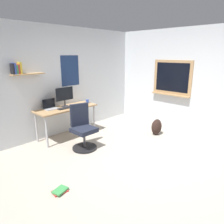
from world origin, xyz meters
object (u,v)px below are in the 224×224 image
Objects in this scene: desk at (66,111)px; monitor_primary at (65,95)px; coffee_mug at (87,101)px; backpack at (157,127)px; laptop at (50,107)px; keyboard at (65,108)px; computer_mouse at (75,106)px; book_stack_on_floor at (60,191)px; office_chair at (83,130)px.

desk is 3.16× the size of monitor_primary.
coffee_mug is 0.23× the size of backpack.
backpack is (1.61, -1.50, -0.46)m from desk.
laptop is at bearing 172.50° from monitor_primary.
monitor_primary is at bearing 68.07° from desk.
computer_mouse is (0.28, 0.00, 0.01)m from keyboard.
computer_mouse is 0.26× the size of backpack.
book_stack_on_floor is (-1.54, -1.66, -0.72)m from computer_mouse.
coffee_mug is 1.87m from backpack.
coffee_mug is at bearing 40.98° from book_stack_on_floor.
keyboard is 0.28m from computer_mouse.
monitor_primary is 0.33m from keyboard.
monitor_primary is 5.04× the size of coffee_mug.
monitor_primary is at bearing 53.01° from book_stack_on_floor.
office_chair reaches higher than keyboard.
laptop is at bearing 157.11° from desk.
monitor_primary reaches higher than laptop.
laptop is 0.67× the size of monitor_primary.
laptop is 3.37× the size of coffee_mug.
desk is 15.93× the size of coffee_mug.
monitor_primary is 1.93× the size of book_stack_on_floor.
coffee_mug is (0.71, 0.05, 0.04)m from keyboard.
backpack is (1.41, -1.43, -0.55)m from computer_mouse.
desk is at bearing -111.93° from monitor_primary.
monitor_primary is 2.38m from backpack.
coffee_mug is at bearing -9.46° from laptop.
computer_mouse is at bearing -173.31° from coffee_mug.
monitor_primary is 0.35m from computer_mouse.
laptop is 0.98m from coffee_mug.
keyboard is (0.26, -0.21, -0.04)m from laptop.
office_chair is at bearing -135.44° from coffee_mug.
book_stack_on_floor is at bearing -127.26° from keyboard.
backpack is at bearing -45.50° from computer_mouse.
backpack is at bearing -40.19° from laptop.
laptop is at bearing 158.58° from computer_mouse.
coffee_mug reaches higher than keyboard.
book_stack_on_floor is (-2.95, -0.23, -0.17)m from backpack.
keyboard is 2.21m from book_stack_on_floor.
monitor_primary is at bearing 169.34° from coffee_mug.
office_chair is 1.91m from backpack.
laptop is at bearing 61.72° from book_stack_on_floor.
keyboard is (0.07, 0.71, 0.33)m from office_chair.
book_stack_on_floor is at bearing -127.66° from desk.
coffee_mug reaches higher than computer_mouse.
computer_mouse is 0.43m from coffee_mug.
desk is 1.54× the size of office_chair.
computer_mouse is at bearing -43.65° from monitor_primary.
coffee_mug is at bearing -1.92° from desk.
office_chair is at bearing -101.53° from monitor_primary.
laptop is at bearing 170.54° from coffee_mug.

